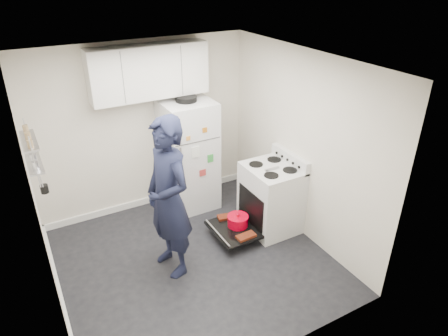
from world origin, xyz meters
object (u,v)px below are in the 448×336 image
electric_range (270,198)px  refrigerator (189,155)px  open_oven_door (235,225)px  person (169,199)px

electric_range → refrigerator: 1.37m
open_oven_door → electric_range: bearing=-1.7°
electric_range → open_oven_door: electric_range is taller
open_oven_door → refrigerator: 1.28m
electric_range → open_oven_door: bearing=178.3°
electric_range → person: bearing=-175.2°
electric_range → person: (-1.53, -0.13, 0.52)m
person → electric_range: bearing=85.0°
refrigerator → electric_range: bearing=-56.6°
refrigerator → person: size_ratio=0.88×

